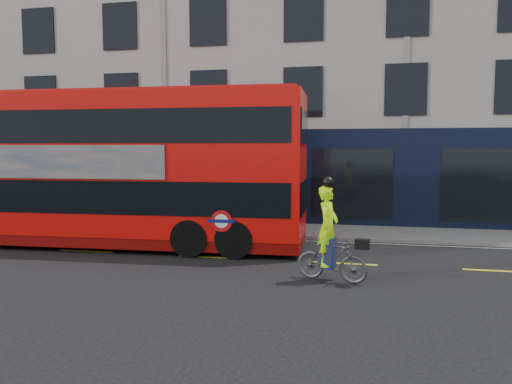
% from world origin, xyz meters
% --- Properties ---
extents(ground, '(120.00, 120.00, 0.00)m').
position_xyz_m(ground, '(0.00, 0.00, 0.00)').
color(ground, black).
rests_on(ground, ground).
extents(pavement, '(60.00, 3.00, 0.12)m').
position_xyz_m(pavement, '(0.00, 6.50, 0.06)').
color(pavement, gray).
rests_on(pavement, ground).
extents(kerb, '(60.00, 0.12, 0.13)m').
position_xyz_m(kerb, '(0.00, 5.00, 0.07)').
color(kerb, gray).
rests_on(kerb, ground).
extents(building_terrace, '(50.00, 10.07, 15.00)m').
position_xyz_m(building_terrace, '(0.00, 12.94, 7.49)').
color(building_terrace, '#AEACA4').
rests_on(building_terrace, ground).
extents(road_edge_line, '(58.00, 0.10, 0.01)m').
position_xyz_m(road_edge_line, '(0.00, 4.70, 0.00)').
color(road_edge_line, silver).
rests_on(road_edge_line, ground).
extents(lane_dashes, '(58.00, 0.12, 0.01)m').
position_xyz_m(lane_dashes, '(0.00, 1.50, 0.00)').
color(lane_dashes, yellow).
rests_on(lane_dashes, ground).
extents(bus, '(12.54, 3.40, 5.01)m').
position_xyz_m(bus, '(0.54, 2.54, 2.57)').
color(bus, red).
rests_on(bus, ground).
extents(cyclist, '(1.84, 0.96, 2.54)m').
position_xyz_m(cyclist, '(7.72, -0.43, 0.87)').
color(cyclist, '#46494B').
rests_on(cyclist, ground).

